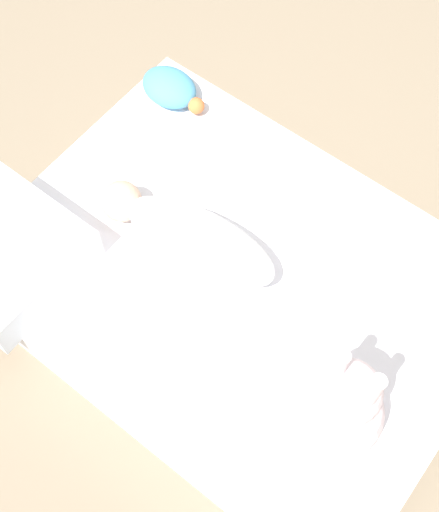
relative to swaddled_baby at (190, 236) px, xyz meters
name	(u,v)px	position (x,y,z in m)	size (l,w,h in m)	color
ground_plane	(237,296)	(0.14, 0.01, -0.19)	(12.00, 12.00, 0.00)	#7A6B56
bed_mattress	(238,287)	(0.14, 0.01, -0.13)	(1.24, 0.92, 0.12)	white
swaddled_baby	(190,236)	(0.00, 0.00, 0.00)	(0.51, 0.21, 0.14)	white
bunny_plush	(340,408)	(0.54, -0.16, 0.07)	(0.20, 0.20, 0.40)	silver
turtle_plush	(171,88)	(-0.36, 0.36, -0.03)	(0.21, 0.13, 0.08)	#4C99C6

